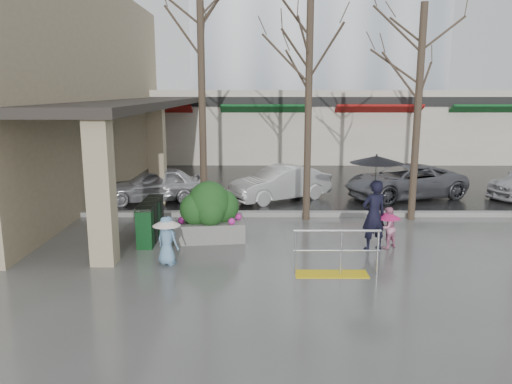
{
  "coord_description": "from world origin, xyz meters",
  "views": [
    {
      "loc": [
        -0.33,
        -11.61,
        3.98
      ],
      "look_at": [
        -0.37,
        1.53,
        1.3
      ],
      "focal_mm": 35.0,
      "sensor_mm": 36.0,
      "label": 1
    }
  ],
  "objects_px": {
    "tree_midwest": "(310,47)",
    "planter": "(210,212)",
    "tree_west": "(201,52)",
    "tree_mideast": "(421,60)",
    "car_b": "(280,183)",
    "car_c": "(405,181)",
    "news_boxes": "(151,220)",
    "car_a": "(154,184)",
    "child_pink": "(388,224)",
    "woman": "(375,194)",
    "child_blue": "(167,236)",
    "handrail": "(335,258)"
  },
  "relations": [
    {
      "from": "woman",
      "to": "planter",
      "type": "relative_size",
      "value": 1.25
    },
    {
      "from": "news_boxes",
      "to": "handrail",
      "type": "bearing_deg",
      "value": -30.88
    },
    {
      "from": "tree_west",
      "to": "car_c",
      "type": "xyz_separation_m",
      "value": [
        7.21,
        3.23,
        -4.45
      ]
    },
    {
      "from": "tree_midwest",
      "to": "news_boxes",
      "type": "bearing_deg",
      "value": -153.92
    },
    {
      "from": "child_pink",
      "to": "car_a",
      "type": "xyz_separation_m",
      "value": [
        -7.09,
        5.45,
        0.01
      ]
    },
    {
      "from": "car_a",
      "to": "woman",
      "type": "bearing_deg",
      "value": 34.75
    },
    {
      "from": "child_pink",
      "to": "car_a",
      "type": "bearing_deg",
      "value": -71.48
    },
    {
      "from": "tree_mideast",
      "to": "tree_west",
      "type": "bearing_deg",
      "value": -180.0
    },
    {
      "from": "handrail",
      "to": "car_c",
      "type": "bearing_deg",
      "value": 64.4
    },
    {
      "from": "planter",
      "to": "handrail",
      "type": "bearing_deg",
      "value": -40.86
    },
    {
      "from": "child_pink",
      "to": "child_blue",
      "type": "distance_m",
      "value": 5.57
    },
    {
      "from": "tree_west",
      "to": "car_a",
      "type": "bearing_deg",
      "value": 129.09
    },
    {
      "from": "car_b",
      "to": "car_c",
      "type": "relative_size",
      "value": 0.84
    },
    {
      "from": "child_blue",
      "to": "news_boxes",
      "type": "height_order",
      "value": "child_blue"
    },
    {
      "from": "child_blue",
      "to": "woman",
      "type": "bearing_deg",
      "value": -137.59
    },
    {
      "from": "tree_west",
      "to": "tree_midwest",
      "type": "height_order",
      "value": "tree_midwest"
    },
    {
      "from": "car_b",
      "to": "car_c",
      "type": "xyz_separation_m",
      "value": [
        4.71,
        0.42,
        0.0
      ]
    },
    {
      "from": "planter",
      "to": "tree_mideast",
      "type": "bearing_deg",
      "value": 19.95
    },
    {
      "from": "handrail",
      "to": "car_c",
      "type": "xyz_separation_m",
      "value": [
        3.85,
        8.03,
        0.25
      ]
    },
    {
      "from": "tree_mideast",
      "to": "tree_midwest",
      "type": "bearing_deg",
      "value": 180.0
    },
    {
      "from": "tree_midwest",
      "to": "woman",
      "type": "xyz_separation_m",
      "value": [
        1.4,
        -3.04,
        -3.79
      ]
    },
    {
      "from": "car_c",
      "to": "news_boxes",
      "type": "bearing_deg",
      "value": -74.81
    },
    {
      "from": "tree_mideast",
      "to": "car_b",
      "type": "relative_size",
      "value": 1.7
    },
    {
      "from": "tree_mideast",
      "to": "car_c",
      "type": "height_order",
      "value": "tree_mideast"
    },
    {
      "from": "planter",
      "to": "car_c",
      "type": "xyz_separation_m",
      "value": [
        6.83,
        5.45,
        -0.15
      ]
    },
    {
      "from": "handrail",
      "to": "tree_mideast",
      "type": "height_order",
      "value": "tree_mideast"
    },
    {
      "from": "car_a",
      "to": "news_boxes",
      "type": "bearing_deg",
      "value": -4.93
    },
    {
      "from": "handrail",
      "to": "child_pink",
      "type": "height_order",
      "value": "child_pink"
    },
    {
      "from": "handrail",
      "to": "car_b",
      "type": "relative_size",
      "value": 0.5
    },
    {
      "from": "tree_west",
      "to": "planter",
      "type": "xyz_separation_m",
      "value": [
        0.38,
        -2.22,
        -4.31
      ]
    },
    {
      "from": "child_pink",
      "to": "tree_west",
      "type": "bearing_deg",
      "value": -63.83
    },
    {
      "from": "tree_midwest",
      "to": "planter",
      "type": "bearing_deg",
      "value": -141.78
    },
    {
      "from": "car_b",
      "to": "car_c",
      "type": "bearing_deg",
      "value": 63.85
    },
    {
      "from": "child_blue",
      "to": "car_a",
      "type": "xyz_separation_m",
      "value": [
        -1.67,
        6.71,
        -0.05
      ]
    },
    {
      "from": "planter",
      "to": "news_boxes",
      "type": "relative_size",
      "value": 1.03
    },
    {
      "from": "child_blue",
      "to": "car_b",
      "type": "distance_m",
      "value": 7.54
    },
    {
      "from": "news_boxes",
      "to": "car_a",
      "type": "distance_m",
      "value": 4.82
    },
    {
      "from": "handrail",
      "to": "child_blue",
      "type": "distance_m",
      "value": 3.86
    },
    {
      "from": "handrail",
      "to": "news_boxes",
      "type": "distance_m",
      "value": 5.29
    },
    {
      "from": "handrail",
      "to": "tree_mideast",
      "type": "bearing_deg",
      "value": 56.81
    },
    {
      "from": "tree_west",
      "to": "tree_mideast",
      "type": "relative_size",
      "value": 1.05
    },
    {
      "from": "tree_mideast",
      "to": "news_boxes",
      "type": "relative_size",
      "value": 3.41
    },
    {
      "from": "woman",
      "to": "car_b",
      "type": "bearing_deg",
      "value": -87.89
    },
    {
      "from": "tree_west",
      "to": "woman",
      "type": "xyz_separation_m",
      "value": [
        4.6,
        -3.04,
        -3.64
      ]
    },
    {
      "from": "woman",
      "to": "child_blue",
      "type": "distance_m",
      "value": 5.2
    },
    {
      "from": "tree_west",
      "to": "child_blue",
      "type": "relative_size",
      "value": 5.89
    },
    {
      "from": "car_c",
      "to": "planter",
      "type": "bearing_deg",
      "value": -68.82
    },
    {
      "from": "handrail",
      "to": "woman",
      "type": "distance_m",
      "value": 2.4
    },
    {
      "from": "tree_midwest",
      "to": "news_boxes",
      "type": "relative_size",
      "value": 3.67
    },
    {
      "from": "tree_mideast",
      "to": "planter",
      "type": "xyz_separation_m",
      "value": [
        -6.12,
        -2.22,
        -4.08
      ]
    }
  ]
}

